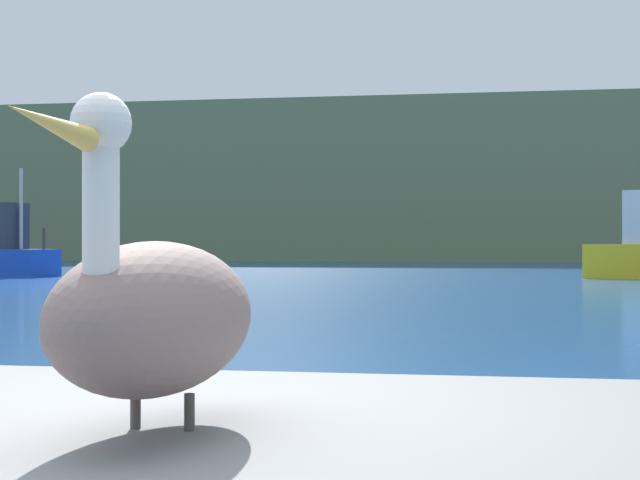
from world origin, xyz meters
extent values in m
cube|color=#6B7A51|center=(0.00, 64.97, 4.84)|extent=(140.00, 15.48, 9.69)
ellipsoid|color=gray|center=(0.52, -0.30, 0.88)|extent=(0.50, 1.04, 0.43)
cylinder|color=white|center=(0.50, -0.66, 1.14)|extent=(0.09, 0.09, 0.39)
sphere|color=white|center=(0.50, -0.66, 1.38)|extent=(0.15, 0.15, 0.15)
cone|color=gold|center=(0.49, -0.92, 1.35)|extent=(0.07, 0.38, 0.09)
cylinder|color=#4C4742|center=(0.60, -0.25, 0.62)|extent=(0.03, 0.03, 0.10)
cylinder|color=#4C4742|center=(0.44, -0.25, 0.62)|extent=(0.03, 0.03, 0.10)
cylinder|color=#B2B2B2|center=(-14.47, 29.20, 2.24)|extent=(0.12, 0.12, 2.68)
cylinder|color=#3F382D|center=(-13.53, 28.92, 1.25)|extent=(0.10, 0.10, 0.70)
camera|label=1|loc=(1.49, -3.08, 1.09)|focal=58.95mm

